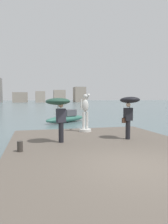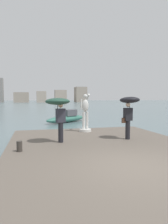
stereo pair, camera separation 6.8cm
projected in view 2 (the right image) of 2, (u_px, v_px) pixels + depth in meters
ground_plane at (47, 109)px, 44.67m from camera, size 400.00×400.00×0.00m
pier at (107, 152)px, 8.08m from camera, size 7.71×10.52×0.40m
statue_white_figure at (85, 116)px, 11.90m from camera, size 0.69×0.90×2.20m
onlooker_left at (58, 106)px, 8.88m from camera, size 1.30×1.31×1.95m
onlooker_right at (129, 106)px, 9.66m from camera, size 1.10×1.11×2.02m
mooring_bollard at (19, 146)px, 7.44m from camera, size 0.20×0.20×0.38m
boat_mid at (67, 118)px, 20.06m from camera, size 4.77×4.13×1.21m
distant_skyline at (38, 94)px, 121.21m from camera, size 56.77×10.91×13.78m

